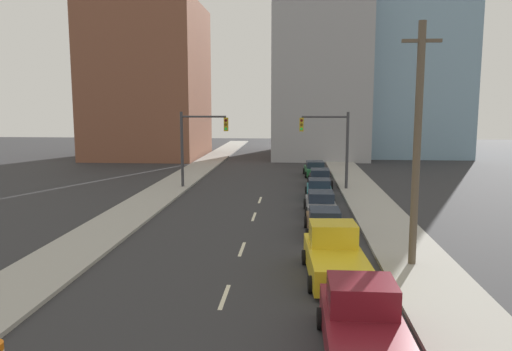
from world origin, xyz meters
TOP-DOWN VIEW (x-y plane):
  - sidewalk_left at (-7.90, 45.08)m, footprint 3.35×90.16m
  - sidewalk_right at (7.90, 45.08)m, footprint 3.35×90.16m
  - lane_stripe_at_14m at (0.00, 14.03)m, footprint 0.16×2.40m
  - lane_stripe_at_20m at (0.00, 20.12)m, footprint 0.16×2.40m
  - lane_stripe_at_27m at (0.00, 27.22)m, footprint 0.16×2.40m
  - lane_stripe_at_33m at (0.00, 32.73)m, footprint 0.16×2.40m
  - building_brick_left at (-16.91, 62.74)m, footprint 14.00×16.00m
  - building_office_center at (5.64, 66.74)m, footprint 12.00×20.00m
  - building_glass_right at (18.61, 70.74)m, footprint 13.00×20.00m
  - traffic_signal_left at (-5.75, 37.45)m, footprint 4.00×0.35m
  - traffic_signal_right at (5.66, 37.45)m, footprint 4.00×0.35m
  - utility_pole_right_mid at (7.61, 18.00)m, footprint 1.60×0.32m
  - pickup_truck_maroon at (4.49, 10.04)m, footprint 2.48×5.86m
  - pickup_truck_yellow at (4.17, 16.57)m, footprint 2.65×5.47m
  - sedan_brown at (4.15, 23.24)m, footprint 2.14×4.55m
  - sedan_gray at (4.21, 28.43)m, footprint 2.13×4.55m
  - sedan_teal at (4.36, 33.70)m, footprint 2.15×4.34m
  - sedan_black at (4.69, 39.33)m, footprint 2.08×4.67m
  - sedan_green at (4.52, 45.57)m, footprint 2.33×4.41m

SIDE VIEW (x-z plane):
  - lane_stripe_at_14m at x=0.00m, z-range 0.00..0.01m
  - lane_stripe_at_20m at x=0.00m, z-range 0.00..0.01m
  - lane_stripe_at_27m at x=0.00m, z-range 0.00..0.01m
  - lane_stripe_at_33m at x=0.00m, z-range 0.00..0.01m
  - sidewalk_left at x=-7.90m, z-range 0.00..0.17m
  - sidewalk_right at x=7.90m, z-range 0.00..0.17m
  - sedan_brown at x=4.15m, z-range -0.06..1.33m
  - sedan_green at x=4.52m, z-range -0.07..1.39m
  - sedan_gray at x=4.21m, z-range -0.06..1.39m
  - sedan_teal at x=4.36m, z-range -0.06..1.40m
  - sedan_black at x=4.69m, z-range -0.06..1.43m
  - pickup_truck_maroon at x=4.49m, z-range -0.18..1.76m
  - pickup_truck_yellow at x=4.17m, z-range -0.20..1.89m
  - traffic_signal_left at x=-5.75m, z-range 0.91..7.30m
  - traffic_signal_right at x=5.66m, z-range 0.91..7.30m
  - utility_pole_right_mid at x=7.61m, z-range 0.13..10.46m
  - building_brick_left at x=-16.91m, z-range 0.00..20.02m
  - building_office_center at x=5.64m, z-range 0.00..21.34m
  - building_glass_right at x=18.61m, z-range 0.00..32.46m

